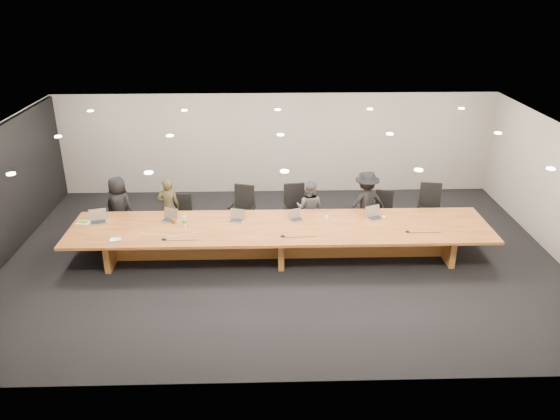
# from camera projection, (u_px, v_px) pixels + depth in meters

# --- Properties ---
(ground) EXTENTS (12.00, 12.00, 0.00)m
(ground) POSITION_uv_depth(u_px,v_px,m) (280.00, 257.00, 11.99)
(ground) COLOR black
(ground) RESTS_ON ground
(back_wall) EXTENTS (12.00, 0.02, 2.80)m
(back_wall) POSITION_uv_depth(u_px,v_px,m) (276.00, 144.00, 15.10)
(back_wall) COLOR beige
(back_wall) RESTS_ON ground
(conference_table) EXTENTS (9.00, 1.80, 0.75)m
(conference_table) POSITION_uv_depth(u_px,v_px,m) (280.00, 236.00, 11.78)
(conference_table) COLOR brown
(conference_table) RESTS_ON ground
(chair_far_left) EXTENTS (0.53, 0.53, 1.02)m
(chair_far_left) POSITION_uv_depth(u_px,v_px,m) (118.00, 214.00, 12.89)
(chair_far_left) COLOR black
(chair_far_left) RESTS_ON ground
(chair_left) EXTENTS (0.53, 0.53, 1.00)m
(chair_left) POSITION_uv_depth(u_px,v_px,m) (182.00, 215.00, 12.84)
(chair_left) COLOR black
(chair_left) RESTS_ON ground
(chair_mid_left) EXTENTS (0.73, 0.73, 1.16)m
(chair_mid_left) POSITION_uv_depth(u_px,v_px,m) (242.00, 210.00, 12.94)
(chair_mid_left) COLOR black
(chair_mid_left) RESTS_ON ground
(chair_mid_right) EXTENTS (0.69, 0.69, 1.19)m
(chair_mid_right) POSITION_uv_depth(u_px,v_px,m) (296.00, 209.00, 12.92)
(chair_mid_right) COLOR black
(chair_mid_right) RESTS_ON ground
(chair_right) EXTENTS (0.60, 0.60, 1.00)m
(chair_right) POSITION_uv_depth(u_px,v_px,m) (384.00, 212.00, 13.04)
(chair_right) COLOR black
(chair_right) RESTS_ON ground
(chair_far_right) EXTENTS (0.73, 0.73, 1.19)m
(chair_far_right) POSITION_uv_depth(u_px,v_px,m) (430.00, 209.00, 12.95)
(chair_far_right) COLOR black
(chair_far_right) RESTS_ON ground
(person_a) EXTENTS (0.83, 0.68, 1.46)m
(person_a) POSITION_uv_depth(u_px,v_px,m) (119.00, 207.00, 12.72)
(person_a) COLOR black
(person_a) RESTS_ON ground
(person_b) EXTENTS (0.55, 0.39, 1.40)m
(person_b) POSITION_uv_depth(u_px,v_px,m) (169.00, 207.00, 12.79)
(person_b) COLOR #35311C
(person_b) RESTS_ON ground
(person_c) EXTENTS (0.78, 0.69, 1.33)m
(person_c) POSITION_uv_depth(u_px,v_px,m) (309.00, 208.00, 12.82)
(person_c) COLOR #4D4D4F
(person_c) RESTS_ON ground
(person_d) EXTENTS (1.12, 0.81, 1.57)m
(person_d) POSITION_uv_depth(u_px,v_px,m) (366.00, 203.00, 12.77)
(person_d) COLOR black
(person_d) RESTS_ON ground
(laptop_a) EXTENTS (0.42, 0.35, 0.29)m
(laptop_a) POSITION_uv_depth(u_px,v_px,m) (98.00, 217.00, 11.79)
(laptop_a) COLOR tan
(laptop_a) RESTS_ON conference_table
(laptop_b) EXTENTS (0.41, 0.36, 0.27)m
(laptop_b) POSITION_uv_depth(u_px,v_px,m) (168.00, 216.00, 11.88)
(laptop_b) COLOR tan
(laptop_b) RESTS_ON conference_table
(laptop_c) EXTENTS (0.36, 0.30, 0.25)m
(laptop_c) POSITION_uv_depth(u_px,v_px,m) (236.00, 216.00, 11.88)
(laptop_c) COLOR tan
(laptop_c) RESTS_ON conference_table
(laptop_d) EXTENTS (0.36, 0.31, 0.23)m
(laptop_d) POSITION_uv_depth(u_px,v_px,m) (297.00, 215.00, 11.93)
(laptop_d) COLOR tan
(laptop_d) RESTS_ON conference_table
(laptop_e) EXTENTS (0.43, 0.38, 0.28)m
(laptop_e) POSITION_uv_depth(u_px,v_px,m) (376.00, 213.00, 11.98)
(laptop_e) COLOR #B7A68C
(laptop_e) RESTS_ON conference_table
(water_bottle) EXTENTS (0.10, 0.10, 0.25)m
(water_bottle) POSITION_uv_depth(u_px,v_px,m) (185.00, 222.00, 11.61)
(water_bottle) COLOR silver
(water_bottle) RESTS_ON conference_table
(amber_mug) EXTENTS (0.11, 0.11, 0.10)m
(amber_mug) POSITION_uv_depth(u_px,v_px,m) (174.00, 221.00, 11.80)
(amber_mug) COLOR brown
(amber_mug) RESTS_ON conference_table
(paper_cup_near) EXTENTS (0.09, 0.09, 0.10)m
(paper_cup_near) POSITION_uv_depth(u_px,v_px,m) (327.00, 218.00, 11.97)
(paper_cup_near) COLOR white
(paper_cup_near) RESTS_ON conference_table
(paper_cup_far) EXTENTS (0.09, 0.09, 0.09)m
(paper_cup_far) POSITION_uv_depth(u_px,v_px,m) (384.00, 218.00, 11.98)
(paper_cup_far) COLOR white
(paper_cup_far) RESTS_ON conference_table
(notepad) EXTENTS (0.31, 0.26, 0.02)m
(notepad) POSITION_uv_depth(u_px,v_px,m) (84.00, 222.00, 11.86)
(notepad) COLOR silver
(notepad) RESTS_ON conference_table
(lime_gadget) EXTENTS (0.20, 0.15, 0.03)m
(lime_gadget) POSITION_uv_depth(u_px,v_px,m) (83.00, 222.00, 11.84)
(lime_gadget) COLOR #57A82C
(lime_gadget) RESTS_ON notepad
(av_box) EXTENTS (0.26, 0.22, 0.03)m
(av_box) POSITION_uv_depth(u_px,v_px,m) (116.00, 240.00, 11.05)
(av_box) COLOR #A7A7AC
(av_box) RESTS_ON conference_table
(mic_left) EXTENTS (0.13, 0.13, 0.03)m
(mic_left) POSITION_uv_depth(u_px,v_px,m) (164.00, 239.00, 11.10)
(mic_left) COLOR black
(mic_left) RESTS_ON conference_table
(mic_center) EXTENTS (0.14, 0.14, 0.03)m
(mic_center) POSITION_uv_depth(u_px,v_px,m) (283.00, 236.00, 11.23)
(mic_center) COLOR black
(mic_center) RESTS_ON conference_table
(mic_right) EXTENTS (0.12, 0.12, 0.03)m
(mic_right) POSITION_uv_depth(u_px,v_px,m) (408.00, 231.00, 11.43)
(mic_right) COLOR black
(mic_right) RESTS_ON conference_table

